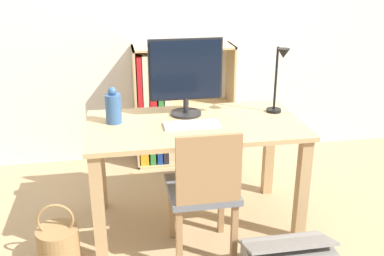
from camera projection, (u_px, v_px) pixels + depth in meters
name	position (u px, v px, depth m)	size (l,w,h in m)	color
ground_plane	(195.00, 221.00, 3.09)	(10.00, 10.00, 0.00)	tan
wall_back	(169.00, 8.00, 3.71)	(8.00, 0.05, 2.60)	silver
desk	(195.00, 142.00, 2.88)	(1.35, 0.73, 0.72)	tan
monitor	(186.00, 73.00, 2.88)	(0.48, 0.20, 0.50)	#232326
keyboard	(192.00, 125.00, 2.78)	(0.35, 0.14, 0.02)	silver
vase	(113.00, 107.00, 2.80)	(0.10, 0.10, 0.23)	#33598C
desk_lamp	(279.00, 74.00, 2.89)	(0.10, 0.19, 0.45)	black
chair	(204.00, 189.00, 2.58)	(0.40, 0.40, 0.84)	slate
bookshelf	(164.00, 109.00, 3.83)	(0.84, 0.28, 1.02)	tan
basket	(58.00, 243.00, 2.66)	(0.25, 0.25, 0.38)	#997547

